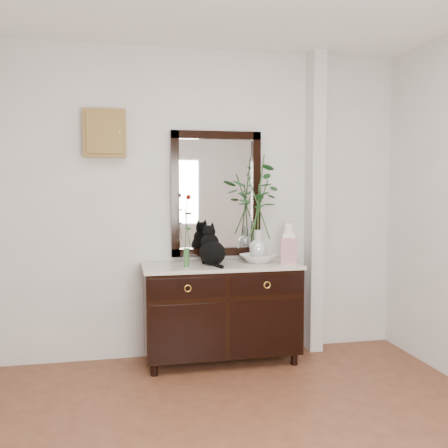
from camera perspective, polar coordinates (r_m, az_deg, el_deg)
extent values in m
cube|color=silver|center=(4.42, -2.21, 2.28)|extent=(3.60, 0.04, 2.70)
cube|color=silver|center=(4.61, 10.30, 2.31)|extent=(0.12, 0.20, 2.70)
cube|color=black|center=(4.32, -0.28, -9.73)|extent=(1.30, 0.50, 0.82)
cube|color=beige|center=(4.24, -0.28, -4.81)|extent=(1.33, 0.52, 0.03)
cube|color=black|center=(4.42, -0.90, 3.45)|extent=(0.80, 0.06, 1.10)
cube|color=white|center=(4.43, -0.94, 3.45)|extent=(0.66, 0.01, 0.96)
cube|color=brown|center=(4.33, -13.47, 10.06)|extent=(0.35, 0.10, 0.40)
imported|color=white|center=(4.34, 3.92, -3.93)|extent=(0.37, 0.37, 0.07)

